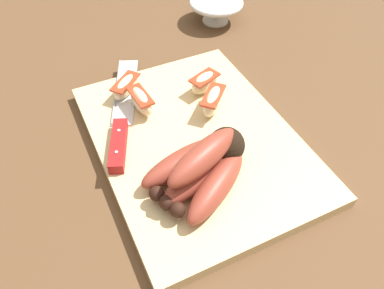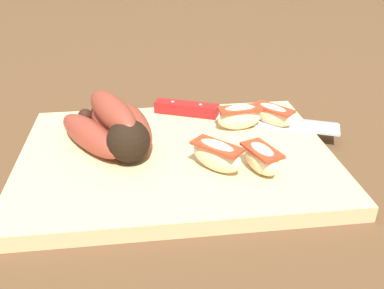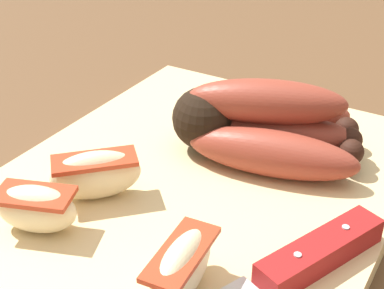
{
  "view_description": "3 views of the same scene",
  "coord_description": "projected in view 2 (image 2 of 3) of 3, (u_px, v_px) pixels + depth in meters",
  "views": [
    {
      "loc": [
        0.39,
        -0.18,
        0.45
      ],
      "look_at": [
        0.04,
        -0.01,
        0.03
      ],
      "focal_mm": 35.61,
      "sensor_mm": 36.0,
      "label": 1
    },
    {
      "loc": [
        0.06,
        0.49,
        0.29
      ],
      "look_at": [
        -0.0,
        0.02,
        0.03
      ],
      "focal_mm": 39.56,
      "sensor_mm": 36.0,
      "label": 2
    },
    {
      "loc": [
        -0.29,
        -0.18,
        0.27
      ],
      "look_at": [
        0.04,
        0.02,
        0.04
      ],
      "focal_mm": 51.88,
      "sensor_mm": 36.0,
      "label": 3
    }
  ],
  "objects": [
    {
      "name": "ground_plane",
      "position": [
        188.0,
        161.0,
        0.57
      ],
      "size": [
        6.0,
        6.0,
        0.0
      ],
      "primitive_type": "plane",
      "color": "brown"
    },
    {
      "name": "cutting_board",
      "position": [
        176.0,
        158.0,
        0.56
      ],
      "size": [
        0.41,
        0.3,
        0.02
      ],
      "primitive_type": "cube",
      "color": "#DBBC84",
      "rests_on": "ground_plane"
    },
    {
      "name": "banana_bunch",
      "position": [
        114.0,
        128.0,
        0.56
      ],
      "size": [
        0.14,
        0.17,
        0.07
      ],
      "color": "black",
      "rests_on": "cutting_board"
    },
    {
      "name": "chefs_knife",
      "position": [
        217.0,
        113.0,
        0.65
      ],
      "size": [
        0.27,
        0.13,
        0.02
      ],
      "color": "silver",
      "rests_on": "cutting_board"
    },
    {
      "name": "apple_wedge_near",
      "position": [
        261.0,
        158.0,
        0.5
      ],
      "size": [
        0.05,
        0.06,
        0.04
      ],
      "color": "beige",
      "rests_on": "cutting_board"
    },
    {
      "name": "apple_wedge_middle",
      "position": [
        217.0,
        155.0,
        0.51
      ],
      "size": [
        0.07,
        0.07,
        0.04
      ],
      "color": "beige",
      "rests_on": "cutting_board"
    },
    {
      "name": "apple_wedge_far",
      "position": [
        272.0,
        114.0,
        0.62
      ],
      "size": [
        0.06,
        0.07,
        0.03
      ],
      "color": "beige",
      "rests_on": "cutting_board"
    },
    {
      "name": "apple_wedge_extra",
      "position": [
        239.0,
        116.0,
        0.61
      ],
      "size": [
        0.07,
        0.03,
        0.04
      ],
      "color": "beige",
      "rests_on": "cutting_board"
    }
  ]
}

